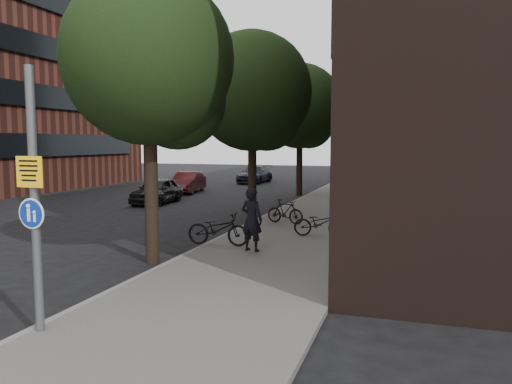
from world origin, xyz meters
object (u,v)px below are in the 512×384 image
at_px(parked_bike_facade_near, 320,223).
at_px(parked_car_near, 157,191).
at_px(signpost, 35,200).
at_px(pedestrian, 252,219).

relative_size(parked_bike_facade_near, parked_car_near, 0.43).
bearing_deg(signpost, parked_car_near, 114.30).
bearing_deg(parked_car_near, parked_bike_facade_near, -39.04).
relative_size(signpost, pedestrian, 2.37).
relative_size(signpost, parked_car_near, 1.08).
height_order(signpost, parked_bike_facade_near, signpost).
bearing_deg(parked_bike_facade_near, parked_car_near, 49.93).
bearing_deg(parked_bike_facade_near, pedestrian, 148.02).
xyz_separation_m(signpost, parked_car_near, (-7.01, 16.61, -1.60)).
distance_m(signpost, pedestrian, 7.01).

